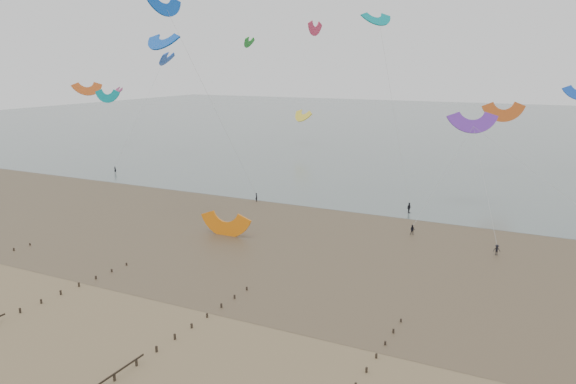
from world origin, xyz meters
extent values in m
plane|color=brown|center=(0.00, 0.00, 0.00)|extent=(500.00, 500.00, 0.00)
plane|color=#475654|center=(0.00, 200.00, 0.03)|extent=(500.00, 500.00, 0.00)
plane|color=#473A28|center=(0.00, 35.00, 0.01)|extent=(500.00, 500.00, 0.00)
ellipsoid|color=slate|center=(-18.00, 22.00, 0.01)|extent=(23.60, 14.36, 0.01)
ellipsoid|color=slate|center=(12.00, 38.00, 0.01)|extent=(33.64, 18.32, 0.01)
ellipsoid|color=slate|center=(-40.00, 40.00, 0.01)|extent=(26.95, 14.22, 0.01)
cube|color=black|center=(-32.00, 9.37, 0.19)|extent=(0.16, 0.16, 0.48)
cube|color=black|center=(-32.00, 12.00, 0.17)|extent=(0.16, 0.16, 0.45)
cube|color=black|center=(-14.00, -3.79, 0.26)|extent=(0.16, 0.16, 0.62)
cube|color=black|center=(-14.00, -1.16, 0.25)|extent=(0.16, 0.16, 0.59)
cube|color=black|center=(-14.00, 1.47, 0.23)|extent=(0.16, 0.16, 0.57)
cube|color=black|center=(-14.00, 4.11, 0.22)|extent=(0.16, 0.16, 0.54)
cube|color=black|center=(-14.00, 6.74, 0.20)|extent=(0.16, 0.16, 0.51)
cube|color=black|center=(-14.00, 9.37, 0.19)|extent=(0.16, 0.16, 0.48)
cube|color=black|center=(-14.00, 12.00, 0.17)|extent=(0.16, 0.16, 0.45)
cube|color=black|center=(4.00, -9.05, 0.29)|extent=(0.16, 0.16, 0.68)
cube|color=black|center=(4.00, -6.42, 0.28)|extent=(0.16, 0.16, 0.65)
cube|color=black|center=(4.00, -3.79, 0.26)|extent=(0.16, 0.16, 0.62)
cube|color=black|center=(4.00, -1.16, 0.25)|extent=(0.16, 0.16, 0.59)
cube|color=black|center=(4.00, 1.47, 0.23)|extent=(0.16, 0.16, 0.57)
cube|color=black|center=(4.00, 4.11, 0.22)|extent=(0.16, 0.16, 0.54)
cube|color=black|center=(4.00, 6.74, 0.20)|extent=(0.16, 0.16, 0.51)
cube|color=black|center=(4.00, 9.37, 0.19)|extent=(0.16, 0.16, 0.48)
cube|color=black|center=(4.00, 12.00, 0.17)|extent=(0.16, 0.16, 0.45)
cube|color=black|center=(22.00, 1.47, 0.23)|extent=(0.16, 0.16, 0.57)
cube|color=black|center=(22.00, 4.11, 0.22)|extent=(0.16, 0.16, 0.54)
cube|color=black|center=(22.00, 6.74, 0.20)|extent=(0.16, 0.16, 0.51)
cube|color=black|center=(22.00, 9.37, 0.19)|extent=(0.16, 0.16, 0.48)
cube|color=black|center=(22.00, 12.00, 0.17)|extent=(0.16, 0.16, 0.45)
imported|color=black|center=(-16.19, 49.30, 0.82)|extent=(0.71, 0.69, 1.65)
imported|color=black|center=(-60.06, 58.53, 0.80)|extent=(0.61, 0.43, 1.60)
imported|color=black|center=(15.42, 41.75, 0.77)|extent=(0.78, 0.63, 1.53)
imported|color=black|center=(28.01, 37.64, 0.75)|extent=(1.09, 0.82, 1.50)
imported|color=black|center=(11.65, 53.85, 0.95)|extent=(0.75, 1.20, 1.90)
camera|label=1|loc=(35.29, -39.49, 25.37)|focal=35.00mm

